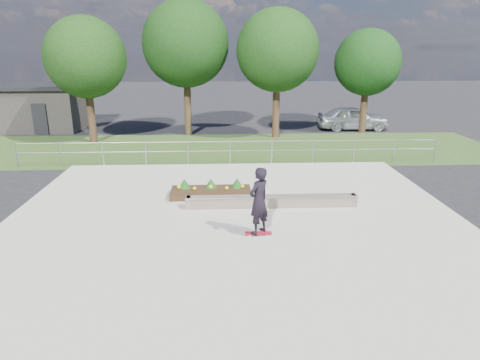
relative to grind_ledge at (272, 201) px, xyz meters
name	(u,v)px	position (x,y,z in m)	size (l,w,h in m)	color
ground	(236,228)	(-1.31, -1.63, -0.26)	(120.00, 120.00, 0.00)	black
grass_verge	(229,148)	(-1.31, 9.37, -0.25)	(30.00, 8.00, 0.02)	#2D451B
concrete_slab	(236,227)	(-1.31, -1.63, -0.23)	(15.00, 15.00, 0.06)	#ACA798
fence	(230,149)	(-1.31, 5.87, 0.51)	(20.06, 0.06, 1.20)	#9A9EA3
building	(24,106)	(-15.31, 16.37, 1.25)	(8.40, 5.40, 3.00)	#2A2725
tree_far_left	(85,58)	(-9.31, 11.37, 4.59)	(4.55, 4.55, 7.15)	#301F13
tree_mid_left	(186,44)	(-3.81, 13.37, 5.34)	(5.25, 5.25, 8.25)	#302313
tree_mid_right	(278,51)	(1.69, 12.37, 4.97)	(4.90, 4.90, 7.70)	#352115
tree_far_right	(368,63)	(7.69, 13.87, 4.21)	(4.20, 4.20, 6.60)	#302013
grind_ledge	(272,201)	(0.00, 0.00, 0.00)	(6.00, 0.44, 0.43)	brown
planter_bed	(211,191)	(-2.15, 1.30, -0.02)	(3.00, 1.20, 0.61)	black
skateboarder	(259,201)	(-0.67, -2.35, 0.88)	(0.86, 0.86, 2.10)	silver
parked_car	(353,118)	(7.28, 14.73, 0.54)	(1.90, 4.73, 1.61)	#ABAFB5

